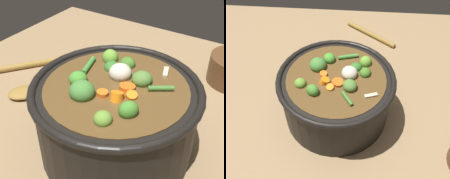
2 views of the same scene
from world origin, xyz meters
TOP-DOWN VIEW (x-y plane):
  - ground_plane at (0.00, 0.00)m, footprint 1.10×1.10m
  - cooking_pot at (-0.00, -0.00)m, footprint 0.30×0.30m
  - wooden_spoon at (-0.06, -0.32)m, footprint 0.22×0.22m

SIDE VIEW (x-z plane):
  - ground_plane at x=0.00m, z-range 0.00..0.00m
  - wooden_spoon at x=-0.06m, z-range 0.00..0.02m
  - cooking_pot at x=0.00m, z-range -0.01..0.16m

